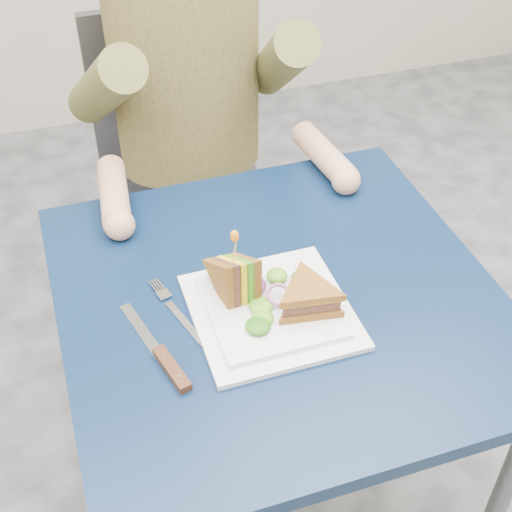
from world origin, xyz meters
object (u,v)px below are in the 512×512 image
object	(u,v)px
sandwich_flat	(308,297)
knife	(166,361)
plate	(271,310)
table	(278,325)
diner	(185,47)
sandwich_upright	(236,279)
chair	(184,163)
fork	(177,313)

from	to	relation	value
sandwich_flat	knife	world-z (taller)	sandwich_flat
plate	table	bearing A→B (deg)	55.15
diner	sandwich_upright	xyz separation A→B (m)	(-0.08, -0.62, -0.13)
chair	sandwich_flat	size ratio (longest dim) A/B	6.49
table	sandwich_flat	size ratio (longest dim) A/B	5.23
table	fork	size ratio (longest dim) A/B	4.24
table	knife	distance (m)	0.26
sandwich_upright	fork	distance (m)	0.11
chair	plate	world-z (taller)	chair
plate	chair	bearing A→B (deg)	87.82
diner	sandwich_upright	bearing A→B (deg)	-97.10
diner	sandwich_upright	distance (m)	0.63
table	diner	distance (m)	0.67
plate	sandwich_upright	world-z (taller)	sandwich_upright
knife	sandwich_flat	bearing A→B (deg)	6.16
sandwich_flat	fork	xyz separation A→B (m)	(-0.20, 0.07, -0.04)
table	sandwich_flat	distance (m)	0.14
diner	knife	size ratio (longest dim) A/B	3.41
plate	fork	xyz separation A→B (m)	(-0.15, 0.05, -0.01)
fork	chair	bearing A→B (deg)	76.13
sandwich_flat	fork	world-z (taller)	sandwich_flat
chair	knife	world-z (taller)	chair
diner	plate	bearing A→B (deg)	-92.55
table	chair	xyz separation A→B (m)	(0.00, 0.73, -0.11)
diner	knife	world-z (taller)	diner
chair	plate	distance (m)	0.80
diner	plate	distance (m)	0.68
fork	knife	world-z (taller)	knife
table	diner	xyz separation A→B (m)	(-0.00, 0.62, 0.26)
chair	fork	world-z (taller)	chair
chair	sandwich_flat	bearing A→B (deg)	-88.16
table	plate	world-z (taller)	plate
sandwich_flat	sandwich_upright	bearing A→B (deg)	145.63
sandwich_flat	plate	bearing A→B (deg)	155.56
table	diner	size ratio (longest dim) A/B	1.01
sandwich_flat	knife	distance (m)	0.25
diner	fork	xyz separation A→B (m)	(-0.18, -0.61, -0.18)
chair	sandwich_flat	xyz separation A→B (m)	(0.03, -0.80, 0.23)
chair	diner	distance (m)	0.39
chair	fork	bearing A→B (deg)	-103.87
sandwich_flat	table	bearing A→B (deg)	110.84
table	knife	xyz separation A→B (m)	(-0.22, -0.09, 0.09)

